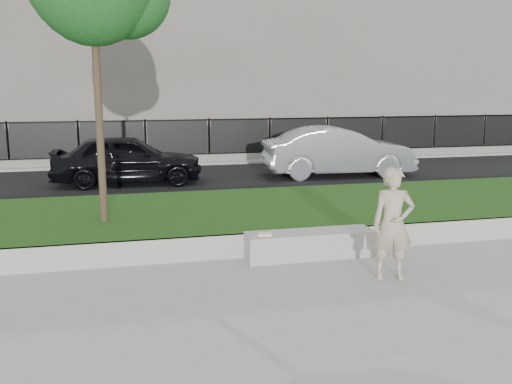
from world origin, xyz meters
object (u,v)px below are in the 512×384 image
object	(u,v)px
man	(393,224)
book	(265,234)
car_dark	(127,159)
stone_bench	(309,244)
car_silver	(338,152)

from	to	relation	value
man	book	xyz separation A→B (m)	(-1.62, 1.21, -0.38)
car_dark	book	bearing A→B (deg)	-163.76
man	book	world-z (taller)	man
stone_bench	car_silver	xyz separation A→B (m)	(3.46, 7.52, 0.57)
book	car_dark	distance (m)	7.88
man	car_dark	xyz separation A→B (m)	(-3.64, 8.83, -0.08)
man	car_dark	distance (m)	9.55
car_silver	stone_bench	bearing A→B (deg)	159.00
stone_bench	car_silver	bearing A→B (deg)	65.27
stone_bench	car_dark	world-z (taller)	car_dark
car_silver	man	bearing A→B (deg)	167.09
man	car_dark	bearing A→B (deg)	127.08
car_dark	man	bearing A→B (deg)	-156.22
man	car_silver	world-z (taller)	man
stone_bench	book	size ratio (longest dim) A/B	9.80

